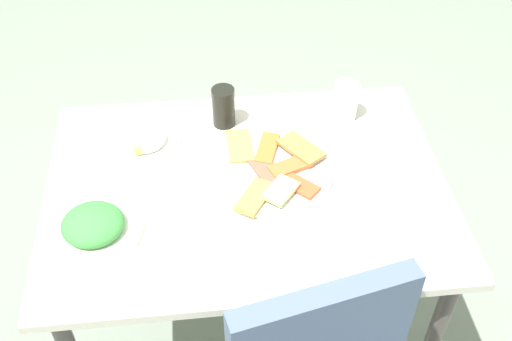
# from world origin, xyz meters

# --- Properties ---
(ground_plane) EXTENTS (6.00, 6.00, 0.00)m
(ground_plane) POSITION_xyz_m (0.00, 0.00, 0.00)
(ground_plane) COLOR gray
(dining_table) EXTENTS (1.06, 0.77, 0.75)m
(dining_table) POSITION_xyz_m (0.00, 0.00, 0.65)
(dining_table) COLOR silver
(dining_table) RESTS_ON ground_plane
(pide_platter) EXTENTS (0.35, 0.35, 0.03)m
(pide_platter) POSITION_xyz_m (-0.07, -0.04, 0.76)
(pide_platter) COLOR white
(pide_platter) RESTS_ON dining_table
(salad_plate_greens) EXTENTS (0.24, 0.24, 0.07)m
(salad_plate_greens) POSITION_xyz_m (0.39, 0.13, 0.77)
(salad_plate_greens) COLOR white
(salad_plate_greens) RESTS_ON dining_table
(salad_plate_rice) EXTENTS (0.20, 0.20, 0.06)m
(salad_plate_rice) POSITION_xyz_m (0.27, -0.18, 0.77)
(salad_plate_rice) COLOR white
(salad_plate_rice) RESTS_ON dining_table
(soda_can) EXTENTS (0.09, 0.09, 0.12)m
(soda_can) POSITION_xyz_m (0.04, -0.26, 0.81)
(soda_can) COLOR black
(soda_can) RESTS_ON dining_table
(drinking_glass) EXTENTS (0.07, 0.07, 0.12)m
(drinking_glass) POSITION_xyz_m (-0.31, -0.25, 0.80)
(drinking_glass) COLOR silver
(drinking_glass) RESTS_ON dining_table
(paper_napkin) EXTENTS (0.19, 0.19, 0.00)m
(paper_napkin) POSITION_xyz_m (-0.28, 0.29, 0.75)
(paper_napkin) COLOR white
(paper_napkin) RESTS_ON dining_table
(fork) EXTENTS (0.17, 0.06, 0.00)m
(fork) POSITION_xyz_m (-0.28, 0.28, 0.75)
(fork) COLOR silver
(fork) RESTS_ON paper_napkin
(spoon) EXTENTS (0.18, 0.07, 0.00)m
(spoon) POSITION_xyz_m (-0.28, 0.31, 0.75)
(spoon) COLOR silver
(spoon) RESTS_ON paper_napkin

